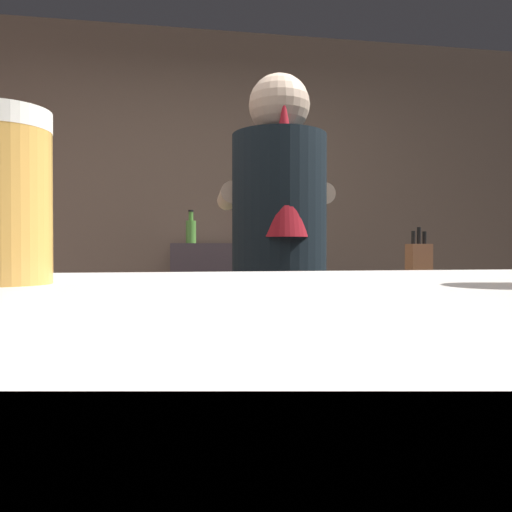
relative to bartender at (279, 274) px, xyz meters
name	(u,v)px	position (x,y,z in m)	size (l,w,h in m)	color
wall_back	(198,213)	(-0.22, 1.92, 0.36)	(5.20, 0.10, 2.70)	brown
prep_counter	(287,386)	(0.13, 0.46, -0.54)	(2.10, 0.60, 0.91)	#484324
back_shelf	(237,323)	(0.04, 1.64, -0.43)	(0.92, 0.36, 1.12)	#3C3036
bartender	(279,274)	(0.00, 0.00, 0.00)	(0.43, 0.52, 1.71)	#2D373B
knife_block	(419,264)	(0.75, 0.40, 0.02)	(0.10, 0.08, 0.28)	brown
mixing_bowl	(202,283)	(-0.26, 0.47, -0.06)	(0.17, 0.17, 0.05)	slate
chefs_knife	(321,287)	(0.28, 0.41, -0.08)	(0.24, 0.03, 0.01)	silver
pint_glass_far	(7,197)	(-0.50, -1.26, 0.13)	(0.07, 0.07, 0.15)	gold
bottle_soy	(266,229)	(0.26, 1.67, 0.23)	(0.05, 0.05, 0.27)	#4C7E2D
bottle_olive_oil	(270,231)	(0.26, 1.57, 0.22)	(0.06, 0.06, 0.23)	#528934
bottle_vinegar	(242,229)	(0.07, 1.58, 0.23)	(0.07, 0.07, 0.26)	red
bottle_hot_sauce	(191,231)	(-0.27, 1.67, 0.22)	(0.07, 0.07, 0.23)	#4A8735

